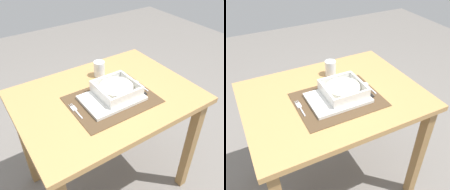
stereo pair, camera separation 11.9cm
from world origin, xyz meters
TOP-DOWN VIEW (x-y plane):
  - ground_plane at (0.00, 0.00)m, footprint 6.00×6.00m
  - dining_table at (0.00, 0.00)m, footprint 0.92×0.68m
  - placemat at (-0.00, -0.06)m, footprint 0.42×0.32m
  - serving_plate at (0.00, -0.05)m, footprint 0.29×0.21m
  - porridge_bowl at (0.04, -0.04)m, footprint 0.20×0.20m
  - fork at (-0.19, -0.03)m, footprint 0.02×0.13m
  - spoon at (0.19, -0.02)m, footprint 0.02×0.11m
  - butter_knife at (0.17, -0.06)m, footprint 0.01×0.14m
  - drinking_glass at (0.07, 0.18)m, footprint 0.06×0.06m

SIDE VIEW (x-z plane):
  - ground_plane at x=0.00m, z-range 0.00..0.00m
  - dining_table at x=0.00m, z-range 0.25..1.00m
  - placemat at x=0.00m, z-range 0.74..0.74m
  - fork at x=-0.19m, z-range 0.74..0.75m
  - butter_knife at x=0.17m, z-range 0.74..0.75m
  - spoon at x=0.19m, z-range 0.74..0.76m
  - serving_plate at x=0.00m, z-range 0.74..0.76m
  - drinking_glass at x=0.07m, z-range 0.74..0.83m
  - porridge_bowl at x=0.04m, z-range 0.76..0.81m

